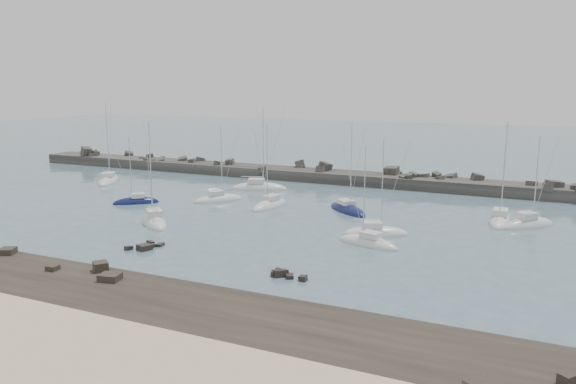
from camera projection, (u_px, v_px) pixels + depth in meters
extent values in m
plane|color=#4A6674|center=(218.00, 232.00, 65.32)|extent=(400.00, 400.00, 0.00)
cube|color=black|center=(76.00, 296.00, 45.70)|extent=(140.00, 12.00, 0.70)
cube|color=black|center=(8.00, 251.00, 55.73)|extent=(1.88, 1.91, 0.58)
cube|color=black|center=(110.00, 277.00, 48.18)|extent=(2.00, 1.70, 0.58)
cube|color=black|center=(567.00, 379.00, 31.52)|extent=(1.10, 1.12, 0.62)
cube|color=black|center=(53.00, 268.00, 50.84)|extent=(1.05, 1.00, 0.45)
cube|color=black|center=(101.00, 266.00, 50.63)|extent=(1.79, 1.78, 0.83)
cube|color=black|center=(150.00, 243.00, 59.80)|extent=(0.83, 0.83, 0.77)
cube|color=black|center=(149.00, 248.00, 59.30)|extent=(1.46, 1.33, 0.93)
cube|color=black|center=(160.00, 246.00, 59.71)|extent=(0.86, 0.96, 0.62)
cube|color=black|center=(129.00, 248.00, 58.34)|extent=(0.81, 0.92, 0.50)
cube|color=black|center=(145.00, 248.00, 58.24)|extent=(1.56, 1.65, 0.77)
cube|color=black|center=(151.00, 245.00, 59.72)|extent=(0.75, 0.86, 0.61)
cube|color=black|center=(281.00, 275.00, 50.35)|extent=(1.73, 1.74, 1.19)
cube|color=black|center=(276.00, 276.00, 50.43)|extent=(1.34, 1.33, 1.08)
cube|color=black|center=(290.00, 276.00, 49.79)|extent=(0.95, 1.02, 0.46)
cube|color=black|center=(279.00, 273.00, 50.38)|extent=(1.02, 0.94, 0.84)
cube|color=black|center=(303.00, 279.00, 49.11)|extent=(0.74, 0.67, 0.70)
cube|color=#302E2B|center=(293.00, 177.00, 102.25)|extent=(115.00, 6.00, 3.20)
cube|color=#302E2B|center=(325.00, 167.00, 100.06)|extent=(2.64, 2.48, 2.34)
cube|color=#302E2B|center=(392.00, 172.00, 95.82)|extent=(2.58, 2.31, 2.27)
cube|color=#302E2B|center=(94.00, 153.00, 124.01)|extent=(1.98, 1.94, 1.56)
cube|color=#302E2B|center=(87.00, 155.00, 123.86)|extent=(1.67, 1.39, 1.33)
cube|color=#302E2B|center=(409.00, 177.00, 91.51)|extent=(1.36, 1.50, 1.25)
cube|color=#302E2B|center=(94.00, 154.00, 121.06)|extent=(2.26, 2.11, 1.81)
cube|color=#302E2B|center=(554.00, 185.00, 84.15)|extent=(2.95, 2.69, 1.59)
cube|color=#302E2B|center=(437.00, 175.00, 93.08)|extent=(1.67, 1.71, 1.32)
cube|color=#302E2B|center=(300.00, 165.00, 103.99)|extent=(2.61, 2.57, 2.24)
cube|color=#302E2B|center=(477.00, 178.00, 90.09)|extent=(2.40, 2.10, 1.71)
cube|color=#302E2B|center=(150.00, 156.00, 117.70)|extent=(1.67, 1.74, 1.20)
cube|color=#302E2B|center=(404.00, 178.00, 92.34)|extent=(1.98, 2.18, 1.57)
cube|color=#302E2B|center=(263.00, 167.00, 104.40)|extent=(1.45, 1.47, 0.65)
cube|color=#302E2B|center=(93.00, 156.00, 120.06)|extent=(2.32, 2.42, 1.22)
cube|color=#302E2B|center=(398.00, 174.00, 96.19)|extent=(1.51, 1.53, 1.07)
cube|color=#302E2B|center=(83.00, 154.00, 125.76)|extent=(2.19, 2.68, 1.61)
cube|color=#302E2B|center=(200.00, 160.00, 112.38)|extent=(2.21, 2.37, 1.71)
cube|color=#302E2B|center=(142.00, 160.00, 116.45)|extent=(1.92, 1.99, 1.20)
cube|color=#302E2B|center=(192.00, 161.00, 110.38)|extent=(1.54, 1.27, 1.36)
cube|color=#302E2B|center=(413.00, 177.00, 93.15)|extent=(1.86, 1.65, 1.70)
cube|color=#302E2B|center=(183.00, 161.00, 113.19)|extent=(2.38, 2.59, 2.03)
cube|color=#302E2B|center=(423.00, 177.00, 93.57)|extent=(2.11, 1.88, 1.57)
cube|color=#302E2B|center=(574.00, 192.00, 82.06)|extent=(1.12, 1.17, 0.86)
cube|color=#302E2B|center=(450.00, 178.00, 92.74)|extent=(2.64, 2.40, 1.87)
cube|color=#302E2B|center=(88.00, 153.00, 122.62)|extent=(1.60, 1.66, 1.09)
cube|color=#302E2B|center=(440.00, 179.00, 91.03)|extent=(1.92, 1.80, 1.45)
cube|color=#302E2B|center=(129.00, 155.00, 120.67)|extent=(2.45, 2.11, 2.08)
cube|color=#302E2B|center=(152.00, 161.00, 113.52)|extent=(1.99, 2.06, 1.31)
cube|color=#302E2B|center=(147.00, 160.00, 113.45)|extent=(1.47, 1.73, 0.99)
cube|color=#302E2B|center=(576.00, 190.00, 82.34)|extent=(1.82, 1.77, 1.54)
cube|color=#302E2B|center=(86.00, 152.00, 120.15)|extent=(2.91, 2.47, 2.58)
cube|color=#302E2B|center=(531.00, 185.00, 85.47)|extent=(1.78, 1.82, 1.54)
cube|color=#302E2B|center=(162.00, 159.00, 116.50)|extent=(1.41, 1.61, 0.98)
cube|color=#302E2B|center=(262.00, 170.00, 101.74)|extent=(2.27, 2.20, 1.51)
cube|color=#302E2B|center=(230.00, 163.00, 107.59)|extent=(1.99, 2.04, 1.96)
cube|color=#302E2B|center=(267.00, 167.00, 106.37)|extent=(1.42, 1.44, 0.99)
cube|color=#302E2B|center=(321.00, 169.00, 98.39)|extent=(1.47, 1.42, 1.43)
cube|color=#302E2B|center=(162.00, 161.00, 113.11)|extent=(1.87, 2.03, 1.56)
cube|color=#302E2B|center=(356.00, 176.00, 96.82)|extent=(1.54, 1.58, 1.22)
cube|color=#302E2B|center=(548.00, 187.00, 82.33)|extent=(1.47, 1.78, 1.63)
cube|color=#302E2B|center=(217.00, 163.00, 106.54)|extent=(1.23, 1.34, 1.11)
cube|color=#302E2B|center=(320.00, 171.00, 99.89)|extent=(1.53, 1.64, 1.32)
ellipsoid|color=silver|center=(109.00, 182.00, 98.74)|extent=(7.00, 9.69, 2.32)
cube|color=silver|center=(108.00, 174.00, 98.02)|extent=(2.91, 3.22, 0.72)
cylinder|color=silver|center=(107.00, 140.00, 98.09)|extent=(0.12, 0.12, 12.72)
cylinder|color=silver|center=(106.00, 171.00, 97.25)|extent=(1.86, 3.38, 0.10)
ellipsoid|color=#101643|center=(136.00, 203.00, 81.06)|extent=(6.24, 5.74, 1.79)
cube|color=silver|center=(138.00, 196.00, 80.94)|extent=(2.23, 2.17, 0.61)
cylinder|color=silver|center=(130.00, 168.00, 79.95)|extent=(0.11, 0.11, 8.75)
cylinder|color=silver|center=(141.00, 192.00, 80.95)|extent=(2.03, 1.75, 0.09)
ellipsoid|color=silver|center=(219.00, 201.00, 82.64)|extent=(6.51, 7.30, 2.01)
cube|color=silver|center=(216.00, 193.00, 82.25)|extent=(2.49, 2.58, 0.67)
cylinder|color=silver|center=(221.00, 161.00, 81.79)|extent=(0.12, 0.12, 10.13)
cylinder|color=silver|center=(212.00, 189.00, 81.91)|extent=(1.96, 2.40, 0.10)
ellipsoid|color=silver|center=(259.00, 189.00, 91.73)|extent=(9.56, 5.93, 2.33)
cube|color=silver|center=(256.00, 181.00, 91.50)|extent=(3.05, 2.64, 0.74)
cylinder|color=silver|center=(263.00, 145.00, 90.33)|extent=(0.13, 0.13, 12.35)
cylinder|color=silver|center=(252.00, 177.00, 91.41)|extent=(3.46, 1.41, 0.11)
ellipsoid|color=silver|center=(154.00, 223.00, 69.36)|extent=(8.05, 7.59, 2.31)
cube|color=silver|center=(154.00, 213.00, 68.72)|extent=(2.90, 2.85, 0.78)
cylinder|color=silver|center=(151.00, 169.00, 68.70)|extent=(0.13, 0.13, 11.42)
cylinder|color=silver|center=(155.00, 208.00, 68.05)|extent=(2.60, 2.34, 0.11)
ellipsoid|color=silver|center=(270.00, 206.00, 78.76)|extent=(3.41, 8.14, 2.07)
cube|color=silver|center=(271.00, 197.00, 78.86)|extent=(1.85, 2.39, 0.68)
cylinder|color=silver|center=(267.00, 163.00, 77.06)|extent=(0.12, 0.12, 10.65)
cylinder|color=silver|center=(274.00, 192.00, 79.20)|extent=(0.49, 3.14, 0.10)
ellipsoid|color=silver|center=(376.00, 234.00, 64.15)|extent=(7.76, 5.16, 1.95)
cube|color=silver|center=(373.00, 225.00, 63.94)|extent=(2.52, 2.23, 0.63)
cylinder|color=silver|center=(382.00, 184.00, 63.04)|extent=(0.11, 0.11, 10.08)
cylinder|color=silver|center=(368.00, 220.00, 63.84)|extent=(2.76, 1.30, 0.09)
ellipsoid|color=#101643|center=(348.00, 211.00, 75.91)|extent=(7.88, 7.37, 2.01)
cube|color=silver|center=(346.00, 202.00, 76.06)|extent=(2.83, 2.77, 0.61)
cylinder|color=silver|center=(351.00, 165.00, 74.10)|extent=(0.11, 0.11, 11.13)
cylinder|color=silver|center=(344.00, 197.00, 76.47)|extent=(2.53, 2.25, 0.09)
ellipsoid|color=silver|center=(368.00, 244.00, 60.12)|extent=(7.53, 3.96, 1.89)
cube|color=silver|center=(371.00, 235.00, 59.69)|extent=(2.32, 1.91, 0.62)
cylinder|color=silver|center=(364.00, 192.00, 59.40)|extent=(0.11, 0.11, 9.73)
cylinder|color=silver|center=(375.00, 230.00, 59.26)|extent=(2.81, 0.80, 0.09)
ellipsoid|color=silver|center=(500.00, 222.00, 69.87)|extent=(2.65, 8.44, 2.29)
cube|color=silver|center=(500.00, 212.00, 69.23)|extent=(1.71, 2.37, 0.77)
cylinder|color=silver|center=(504.00, 168.00, 69.21)|extent=(0.13, 0.13, 11.38)
cylinder|color=silver|center=(500.00, 207.00, 68.57)|extent=(0.13, 3.37, 0.11)
ellipsoid|color=silver|center=(529.00, 226.00, 67.77)|extent=(6.86, 6.85, 2.21)
cube|color=silver|center=(527.00, 216.00, 67.39)|extent=(2.52, 2.52, 0.80)
cylinder|color=silver|center=(537.00, 178.00, 66.85)|extent=(0.14, 0.14, 9.99)
cylinder|color=silver|center=(524.00, 210.00, 67.08)|extent=(2.18, 2.17, 0.11)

